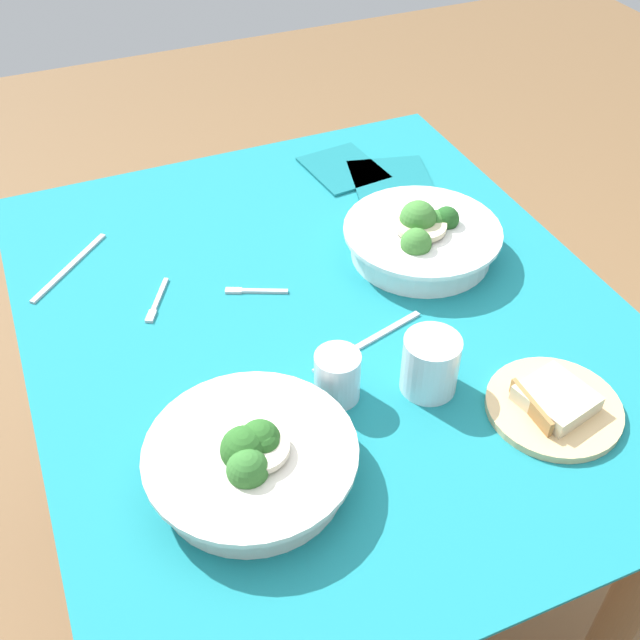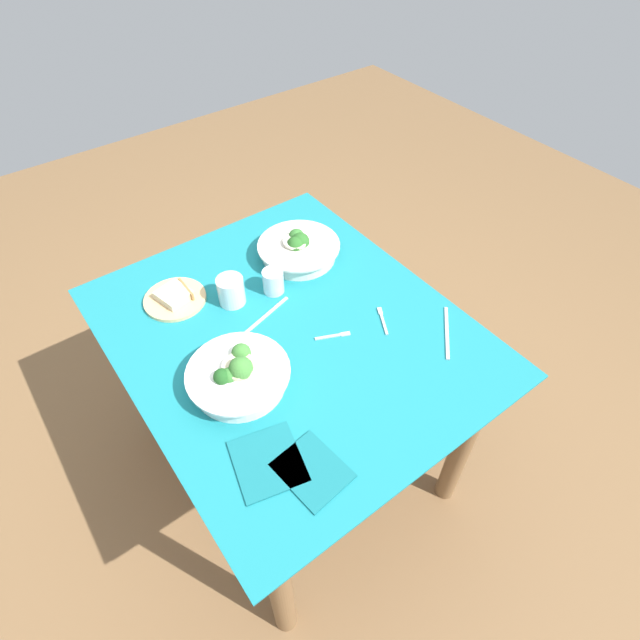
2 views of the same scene
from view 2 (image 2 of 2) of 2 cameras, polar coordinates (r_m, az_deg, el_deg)
name	(u,v)px [view 2 (image 2 of 2)]	position (r m, az deg, el deg)	size (l,w,h in m)	color
ground_plane	(298,455)	(2.14, -2.54, -14.97)	(6.00, 6.00, 0.00)	brown
dining_table	(291,358)	(1.62, -3.25, -4.29)	(1.14, 0.95, 0.76)	#197A84
broccoli_bowl_far	(239,376)	(1.38, -9.13, -6.21)	(0.28, 0.28, 0.11)	white
broccoli_bowl_near	(299,249)	(1.74, -2.42, 7.98)	(0.28, 0.28, 0.09)	silver
bread_side_plate	(175,297)	(1.66, -15.99, 2.45)	(0.19, 0.19, 0.04)	#D6B27A
water_glass_center	(231,291)	(1.59, -9.97, 3.27)	(0.08, 0.08, 0.09)	silver
water_glass_side	(273,281)	(1.61, -5.28, 4.34)	(0.07, 0.07, 0.08)	silver
fork_by_far_bowl	(383,320)	(1.55, 7.05, 0.05)	(0.10, 0.06, 0.00)	#B7B7BC
fork_by_near_bowl	(334,336)	(1.49, 1.63, -1.78)	(0.05, 0.10, 0.00)	#B7B7BC
table_knife_left	(447,332)	(1.55, 14.08, -1.36)	(0.21, 0.01, 0.00)	#B7B7BC
table_knife_right	(264,317)	(1.55, -6.30, 0.31)	(0.22, 0.01, 0.00)	#B7B7BC
napkin_folded_upper	(268,461)	(1.27, -5.88, -15.53)	(0.17, 0.16, 0.01)	#156870
napkin_folded_lower	(312,470)	(1.25, -0.89, -16.55)	(0.17, 0.14, 0.01)	#156870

